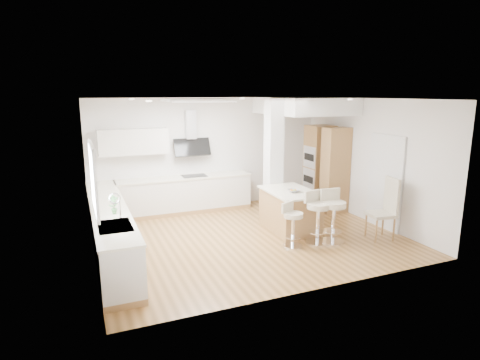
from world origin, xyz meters
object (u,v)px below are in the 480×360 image
bar_stool_a (292,222)px  bar_stool_c (333,213)px  bar_stool_b (317,214)px  peninsula (290,210)px  dining_chair (386,206)px

bar_stool_a → bar_stool_c: bearing=-32.1°
bar_stool_b → bar_stool_c: 0.32m
peninsula → bar_stool_c: size_ratio=1.37×
peninsula → bar_stool_a: peninsula is taller
bar_stool_c → bar_stool_a: bearing=178.8°
bar_stool_c → dining_chair: size_ratio=0.84×
bar_stool_a → dining_chair: 2.01m
bar_stool_b → dining_chair: (1.42, -0.32, 0.09)m
bar_stool_b → dining_chair: 1.46m
bar_stool_a → bar_stool_b: bearing=-26.4°
dining_chair → bar_stool_a: bearing=179.9°
dining_chair → peninsula: bearing=150.7°
bar_stool_b → dining_chair: size_ratio=0.82×
bar_stool_c → dining_chair: dining_chair is taller
peninsula → dining_chair: bearing=-37.0°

